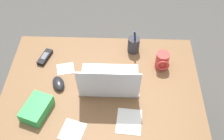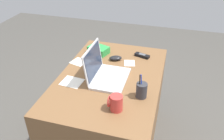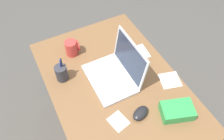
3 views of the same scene
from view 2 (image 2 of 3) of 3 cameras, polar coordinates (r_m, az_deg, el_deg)
The scene contains 10 objects.
desk at distance 2.01m, azimuth -0.37°, elevation -10.16°, with size 1.14×0.77×0.73m, color brown.
laptop at distance 1.73m, azimuth -1.71°, elevation -0.68°, with size 0.34×0.27×0.25m.
computer_mouse at distance 1.99m, azimuth 0.86°, elevation 2.93°, with size 0.06×0.11×0.04m, color black.
coffee_mug_white at distance 1.45m, azimuth 0.93°, elevation -8.02°, with size 0.08×0.09×0.11m.
cordless_phone at distance 2.06m, azimuth 7.38°, elevation 3.54°, with size 0.08×0.14×0.03m.
pen_holder at distance 1.56m, azimuth 7.24°, elevation -4.94°, with size 0.07×0.07×0.18m.
snack_bag at distance 2.10m, azimuth -3.31°, elevation 4.96°, with size 0.12×0.17×0.06m, color green.
paper_note_near_laptop at distance 1.74m, azimuth -9.76°, elevation -2.91°, with size 0.13×0.15×0.00m, color white.
paper_note_left at distance 1.96m, azimuth 4.31°, elevation 1.69°, with size 0.10×0.09×0.00m, color white.
paper_note_right at distance 1.99m, azimuth -8.09°, elevation 1.99°, with size 0.12×0.12×0.00m, color white.
Camera 2 is at (-1.43, -0.42, 1.72)m, focal length 37.34 mm.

